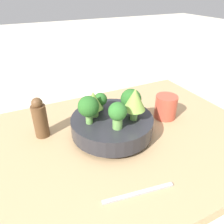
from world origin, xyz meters
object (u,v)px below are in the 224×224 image
at_px(cup, 166,107).
at_px(pepper_mill, 40,119).
at_px(fork, 139,193).
at_px(bowl, 112,125).

bearing_deg(cup, pepper_mill, 169.06).
height_order(pepper_mill, fork, pepper_mill).
xyz_separation_m(cup, fork, (-0.28, -0.26, -0.04)).
relative_size(cup, fork, 0.48).
distance_m(bowl, fork, 0.26).
relative_size(cup, pepper_mill, 0.63).
distance_m(pepper_mill, fork, 0.39).
height_order(bowl, cup, cup).
bearing_deg(cup, fork, -137.02).
bearing_deg(bowl, cup, 3.19).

